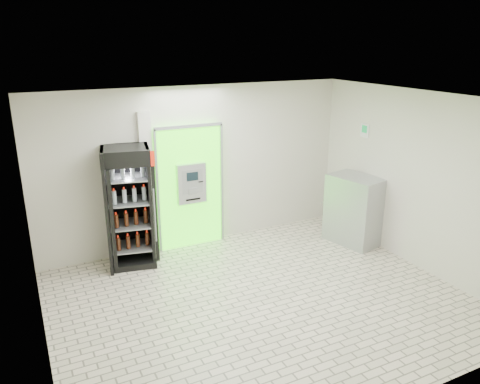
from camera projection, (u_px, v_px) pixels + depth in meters
ground at (261, 301)px, 7.08m from camera, size 6.00×6.00×0.00m
room_shell at (262, 185)px, 6.51m from camera, size 6.00×6.00×6.00m
atm_assembly at (190, 186)px, 8.69m from camera, size 1.30×0.24×2.33m
pillar at (148, 185)px, 8.35m from camera, size 0.22×0.11×2.60m
beverage_cooler at (129, 209)px, 8.01m from camera, size 0.91×0.87×2.09m
steel_cabinet at (354, 210)px, 8.96m from camera, size 0.88×1.12×1.32m
exit_sign at (365, 131)px, 8.87m from camera, size 0.02×0.22×0.26m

